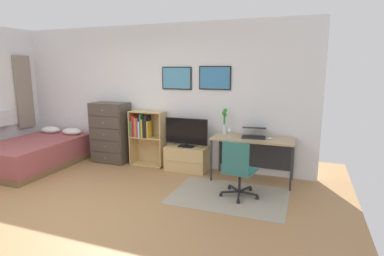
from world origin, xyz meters
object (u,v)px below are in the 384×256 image
at_px(laptop, 254,133).
at_px(wine_glass, 229,129).
at_px(tv_stand, 187,158).
at_px(office_chair, 238,168).
at_px(television, 186,133).
at_px(bed, 36,153).
at_px(bamboo_vase, 225,122).
at_px(computer_mouse, 270,139).
at_px(dresser, 111,132).
at_px(bookshelf, 145,133).
at_px(desk, 254,145).

height_order(laptop, wine_glass, wine_glass).
xyz_separation_m(tv_stand, office_chair, (1.16, -0.91, 0.23)).
relative_size(tv_stand, television, 0.94).
bearing_deg(wine_glass, television, 168.90).
bearing_deg(bed, television, 13.38).
bearing_deg(bamboo_vase, bed, -165.98).
height_order(laptop, bamboo_vase, bamboo_vase).
bearing_deg(wine_glass, computer_mouse, 4.91).
bearing_deg(bamboo_vase, dresser, -177.47).
xyz_separation_m(dresser, laptop, (2.88, 0.01, 0.20)).
height_order(bookshelf, desk, bookshelf).
height_order(tv_stand, laptop, laptop).
height_order(computer_mouse, bamboo_vase, bamboo_vase).
bearing_deg(computer_mouse, bamboo_vase, 164.98).
bearing_deg(office_chair, television, 151.26).
bearing_deg(computer_mouse, wine_glass, -175.09).
relative_size(dresser, laptop, 2.56).
height_order(bamboo_vase, wine_glass, bamboo_vase).
bearing_deg(office_chair, dresser, 171.08).
bearing_deg(bed, laptop, 9.10).
bearing_deg(wine_glass, desk, 23.88).
xyz_separation_m(tv_stand, laptop, (1.23, -0.01, 0.58)).
bearing_deg(tv_stand, desk, -0.82).
relative_size(bed, television, 2.49).
xyz_separation_m(television, wine_glass, (0.85, -0.17, 0.15)).
relative_size(tv_stand, computer_mouse, 7.41).
relative_size(desk, computer_mouse, 12.97).
xyz_separation_m(television, computer_mouse, (1.51, -0.11, 0.03)).
distance_m(television, office_chair, 1.49).
bearing_deg(bamboo_vase, office_chair, -64.87).
relative_size(bookshelf, desk, 0.79).
distance_m(dresser, laptop, 2.89).
height_order(bed, dresser, dresser).
bearing_deg(bamboo_vase, wine_glass, -60.34).
distance_m(television, desk, 1.24).
height_order(dresser, desk, dresser).
bearing_deg(dresser, tv_stand, 0.52).
bearing_deg(office_chair, bed, -172.87).
height_order(bed, wine_glass, wine_glass).
distance_m(laptop, wine_glass, 0.43).
height_order(tv_stand, wine_glass, wine_glass).
relative_size(desk, laptop, 2.85).
height_order(bookshelf, wine_glass, bookshelf).
relative_size(television, wine_glass, 4.53).
height_order(television, laptop, television).
distance_m(desk, office_chair, 0.91).
bearing_deg(dresser, bed, -146.96).
bearing_deg(desk, computer_mouse, -22.39).
bearing_deg(bookshelf, wine_glass, -7.75).
height_order(television, desk, television).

